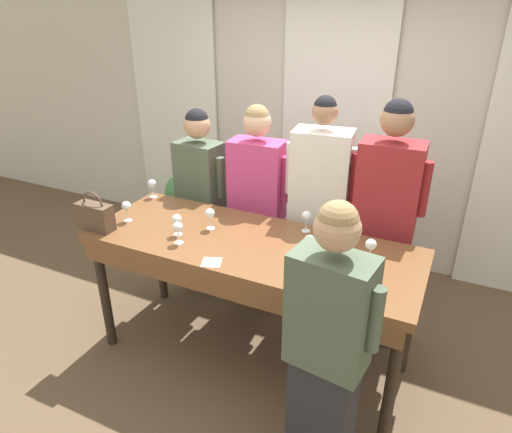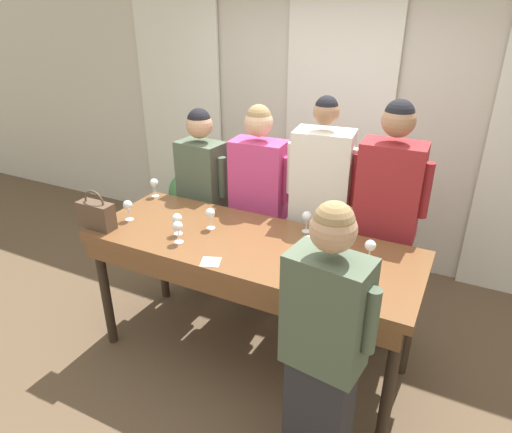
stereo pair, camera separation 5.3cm
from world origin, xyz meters
The scene contains 24 objects.
ground_plane centered at (0.00, 0.00, 0.00)m, with size 18.00×18.00×0.00m, color brown.
wall_back centered at (0.00, 1.84, 1.40)m, with size 12.00×0.06×2.80m.
curtain_panel_left centered at (-1.78, 1.78, 1.34)m, with size 1.01×0.03×2.69m.
curtain_panel_center centered at (0.00, 1.78, 1.34)m, with size 1.01×0.03×2.69m.
tasting_bar centered at (0.00, -0.02, 0.87)m, with size 2.23×0.83×0.97m.
wine_bottle centered at (0.69, -0.30, 1.08)m, with size 0.08×0.08×0.31m.
handbag centered at (-1.05, -0.29, 1.07)m, with size 0.26×0.11×0.28m.
wine_glass_front_left centered at (-0.49, -0.12, 1.08)m, with size 0.07×0.07×0.15m.
wine_glass_front_mid centered at (0.41, -0.02, 1.08)m, with size 0.07×0.07×0.15m.
wine_glass_front_right centered at (0.53, -0.07, 1.08)m, with size 0.07×0.07×0.15m.
wine_glass_center_left centered at (-0.34, 0.05, 1.08)m, with size 0.07×0.07×0.15m.
wine_glass_center_mid centered at (0.76, 0.09, 1.08)m, with size 0.07×0.07×0.15m.
wine_glass_center_right centered at (-0.94, -0.10, 1.08)m, with size 0.07×0.07×0.15m.
wine_glass_back_left centered at (-1.04, 0.34, 1.08)m, with size 0.07×0.07×0.15m.
wine_glass_back_mid centered at (0.56, 0.03, 1.08)m, with size 0.07×0.07×0.15m.
wine_glass_back_right centered at (0.28, 0.30, 1.08)m, with size 0.07×0.07×0.15m.
wine_glass_near_host centered at (-0.42, -0.22, 1.08)m, with size 0.07×0.07×0.15m.
napkin centered at (-0.10, -0.34, 0.97)m, with size 0.15×0.15×0.00m.
guest_olive_jacket centered at (-0.78, 0.63, 0.86)m, with size 0.49×0.28×1.66m.
guest_pink_top centered at (-0.25, 0.63, 0.89)m, with size 0.53×0.27×1.74m.
guest_cream_sweater centered at (0.26, 0.63, 0.93)m, with size 0.53×0.31×1.84m.
guest_striped_shirt centered at (0.74, 0.63, 0.96)m, with size 0.53×0.28×1.86m.
host_pouring centered at (0.73, -0.63, 0.86)m, with size 0.51×0.28×1.65m.
potted_plant centered at (-1.63, 1.49, 0.33)m, with size 0.32×0.32×0.67m.
Camera 1 is at (1.17, -2.37, 2.42)m, focal length 32.00 mm.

